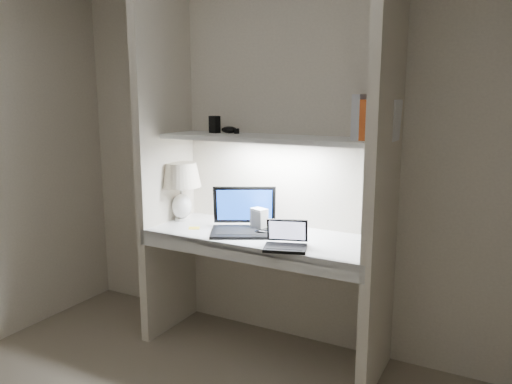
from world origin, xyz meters
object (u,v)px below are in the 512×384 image
Objects in this scene: laptop_main at (244,221)px; speaker at (259,219)px; laptop_netbook at (286,241)px; table_lamp at (181,182)px; book_row at (376,119)px.

speaker is at bearing 10.76° from laptop_main.
laptop_netbook is 2.05× the size of speaker.
laptop_netbook is at bearing -14.85° from table_lamp.
laptop_netbook is at bearing -142.82° from book_row.
laptop_main is at bearing -120.50° from speaker.
laptop_main is 3.71× the size of speaker.
table_lamp is 1.58× the size of book_row.
laptop_netbook is 0.84m from book_row.
speaker is at bearing 120.97° from laptop_netbook.
table_lamp is at bearing 148.09° from laptop_main.
book_row is (0.70, 0.04, 0.64)m from speaker.
book_row reaches higher than speaker.
book_row is (0.40, 0.30, 0.68)m from laptop_netbook.
book_row reaches higher than table_lamp.
table_lamp is 2.84× the size of speaker.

